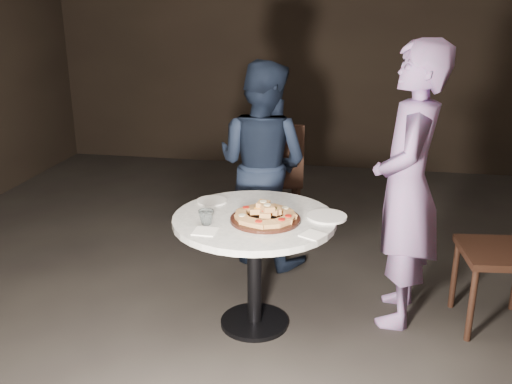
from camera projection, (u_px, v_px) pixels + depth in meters
floor at (265, 327)px, 3.40m from camera, size 7.00×7.00×0.00m
table at (254, 238)px, 3.25m from camera, size 1.20×1.20×0.69m
serving_board at (265, 219)px, 3.15m from camera, size 0.47×0.47×0.02m
focaccia_pile at (266, 213)px, 3.14m from camera, size 0.35×0.35×0.09m
plate_left at (212, 201)px, 3.44m from camera, size 0.20×0.20×0.01m
plate_right at (327, 217)px, 3.19m from camera, size 0.28×0.28×0.01m
water_glass at (206, 217)px, 3.09m from camera, size 0.11×0.11×0.08m
napkin_near at (205, 231)px, 3.00m from camera, size 0.12×0.12×0.01m
napkin_far at (313, 235)px, 2.95m from camera, size 0.15×0.15×0.01m
chair_far at (273, 173)px, 4.49m from camera, size 0.53×0.55×0.96m
diner_navy at (262, 164)px, 4.07m from camera, size 0.86×0.77×1.47m
diner_teal at (407, 188)px, 3.26m from camera, size 0.45×0.64×1.66m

